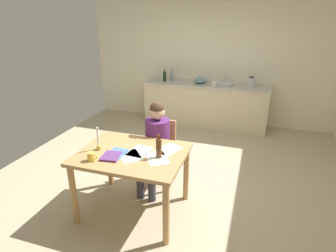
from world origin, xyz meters
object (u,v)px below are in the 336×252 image
(book_cookery, at_px, (116,154))
(bottle_vinegar, at_px, (172,75))
(person_seated, at_px, (155,141))
(coffee_mug, at_px, (91,157))
(stovetop_kettle, at_px, (251,82))
(teacup_on_counter, at_px, (214,83))
(mixing_bowl, at_px, (200,80))
(wine_glass_by_kettle, at_px, (205,77))
(candlestick, at_px, (99,143))
(bottle_oil, at_px, (165,76))
(sink_unit, at_px, (225,84))
(chair_at_table, at_px, (160,149))
(dining_table, at_px, (132,162))
(wine_glass_near_sink, at_px, (210,77))
(wine_bottle_on_table, at_px, (159,148))
(book_magazine, at_px, (111,156))

(book_cookery, distance_m, bottle_vinegar, 3.26)
(person_seated, relative_size, coffee_mug, 10.66)
(stovetop_kettle, distance_m, teacup_on_counter, 0.70)
(coffee_mug, bearing_deg, person_seated, 64.70)
(mixing_bowl, relative_size, wine_glass_by_kettle, 1.73)
(candlestick, xyz_separation_m, bottle_oil, (-0.24, 3.06, 0.16))
(candlestick, bearing_deg, wine_glass_by_kettle, 79.99)
(sink_unit, relative_size, teacup_on_counter, 3.00)
(chair_at_table, relative_size, person_seated, 0.74)
(dining_table, height_order, mixing_bowl, mixing_bowl)
(book_cookery, distance_m, sink_unit, 3.26)
(dining_table, relative_size, teacup_on_counter, 9.91)
(chair_at_table, height_order, wine_glass_by_kettle, wine_glass_by_kettle)
(book_cookery, bearing_deg, sink_unit, 79.39)
(teacup_on_counter, bearing_deg, dining_table, -98.73)
(dining_table, relative_size, person_seated, 0.99)
(bottle_oil, xyz_separation_m, wine_glass_near_sink, (0.93, 0.20, 0.01))
(bottle_oil, bearing_deg, wine_bottle_on_table, -72.60)
(dining_table, xyz_separation_m, coffee_mug, (-0.33, -0.30, 0.16))
(book_cookery, relative_size, mixing_bowl, 0.95)
(chair_at_table, distance_m, book_cookery, 0.87)
(book_cookery, bearing_deg, coffee_mug, -128.13)
(bottle_oil, bearing_deg, wine_glass_by_kettle, 14.16)
(dining_table, xyz_separation_m, wine_glass_by_kettle, (0.19, 3.22, 0.35))
(bottle_oil, relative_size, teacup_on_counter, 2.02)
(dining_table, bearing_deg, sink_unit, 78.38)
(chair_at_table, height_order, bottle_oil, bottle_oil)
(stovetop_kettle, bearing_deg, teacup_on_counter, -167.65)
(wine_bottle_on_table, relative_size, stovetop_kettle, 1.20)
(book_magazine, xyz_separation_m, stovetop_kettle, (1.30, 3.23, 0.22))
(coffee_mug, relative_size, bottle_vinegar, 0.42)
(bottle_vinegar, xyz_separation_m, teacup_on_counter, (0.95, -0.22, -0.06))
(dining_table, xyz_separation_m, book_magazine, (-0.16, -0.17, 0.13))
(mixing_bowl, height_order, wine_glass_near_sink, wine_glass_near_sink)
(candlestick, height_order, wine_glass_near_sink, wine_glass_near_sink)
(book_magazine, bearing_deg, wine_bottle_on_table, 10.37)
(wine_bottle_on_table, relative_size, mixing_bowl, 0.99)
(chair_at_table, xyz_separation_m, mixing_bowl, (0.05, 2.36, 0.46))
(coffee_mug, xyz_separation_m, mixing_bowl, (0.46, 3.36, 0.14))
(teacup_on_counter, bearing_deg, wine_glass_by_kettle, 130.82)
(person_seated, distance_m, wine_glass_near_sink, 2.70)
(person_seated, xyz_separation_m, wine_bottle_on_table, (0.25, -0.57, 0.20))
(dining_table, xyz_separation_m, person_seated, (0.08, 0.55, 0.02))
(stovetop_kettle, bearing_deg, mixing_bowl, -179.68)
(chair_at_table, distance_m, person_seated, 0.23)
(mixing_bowl, relative_size, stovetop_kettle, 1.21)
(wine_bottle_on_table, height_order, wine_glass_near_sink, wine_glass_near_sink)
(wine_glass_near_sink, bearing_deg, bottle_vinegar, -174.63)
(candlestick, bearing_deg, stovetop_kettle, 63.97)
(book_magazine, bearing_deg, person_seated, 64.45)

